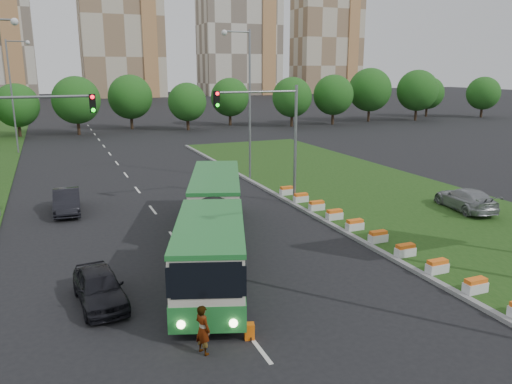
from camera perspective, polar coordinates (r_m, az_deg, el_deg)
name	(u,v)px	position (r m, az deg, el deg)	size (l,w,h in m)	color
ground	(268,269)	(23.43, 1.37, -8.77)	(360.00, 360.00, 0.00)	black
grass_median	(391,199)	(36.39, 15.15, -0.82)	(14.00, 60.00, 0.15)	#1B4112
median_kerb	(303,210)	(32.71, 5.42, -2.01)	(0.30, 60.00, 0.18)	gray
lane_markings	(133,184)	(41.18, -13.85, 0.84)	(0.20, 100.00, 0.01)	silver
flower_planters	(366,230)	(27.97, 12.46, -4.30)	(1.10, 20.30, 0.60)	silver
traffic_mast_median	(274,127)	(32.90, 2.02, 7.49)	(5.76, 0.32, 8.00)	gray
traffic_mast_left	(18,141)	(29.04, -25.56, 5.27)	(5.76, 0.32, 8.00)	gray
street_lamps	(154,121)	(30.46, -11.54, 7.93)	(36.00, 60.00, 12.00)	gray
tree_line	(182,99)	(77.21, -8.48, 10.42)	(120.00, 8.00, 9.00)	#1A5516
apartment_tower_ceast	(120,16)	(172.15, -15.24, 18.80)	(25.00, 15.00, 50.00)	#C0B59B
apartment_tower_east	(239,25)	(181.91, -1.95, 18.50)	(27.00, 15.00, 47.00)	beige
midrise_east	(327,38)	(196.70, 8.09, 17.01)	(24.00, 14.00, 40.00)	#C0B59B
articulated_bus	(209,222)	(24.71, -5.45, -3.40)	(2.64, 16.93, 2.79)	beige
car_left_near	(99,287)	(20.85, -17.46, -10.30)	(1.68, 4.18, 1.42)	black
car_left_far	(67,201)	(34.25, -20.82, -1.00)	(1.60, 4.58, 1.51)	black
car_median	(465,199)	(34.86, 22.81, -0.74)	(2.00, 4.92, 1.43)	gray
pedestrian	(203,330)	(16.79, -6.10, -15.37)	(0.62, 0.41, 1.70)	gray
shopping_trolley	(249,331)	(17.75, -0.76, -15.63)	(0.34, 0.36, 0.58)	orange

